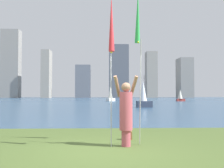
% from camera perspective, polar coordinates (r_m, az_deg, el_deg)
% --- Properties ---
extents(ground, '(120.00, 138.00, 0.12)m').
position_cam_1_polar(ground, '(57.94, -2.18, -3.59)').
color(ground, '#475B28').
extents(person, '(0.72, 0.53, 1.95)m').
position_cam_1_polar(person, '(7.57, 2.93, -5.69)').
color(person, '#B24C59').
rests_on(person, ground).
extents(kite_flag_left, '(0.16, 0.54, 4.17)m').
position_cam_1_polar(kite_flag_left, '(7.56, -0.12, 12.15)').
color(kite_flag_left, '#B2B2B7').
rests_on(kite_flag_left, ground).
extents(kite_flag_right, '(0.16, 0.88, 4.55)m').
position_cam_1_polar(kite_flag_right, '(8.44, 5.40, 13.25)').
color(kite_flag_right, '#B2B2B7').
rests_on(kite_flag_right, ground).
extents(bag, '(0.24, 0.16, 0.26)m').
position_cam_1_polar(bag, '(8.77, 3.40, -10.66)').
color(bag, brown).
rests_on(bag, ground).
extents(sailboat_1, '(1.71, 0.97, 3.53)m').
position_cam_1_polar(sailboat_1, '(29.85, 6.60, -2.52)').
color(sailboat_1, '#333D51').
rests_on(sailboat_1, ground).
extents(sailboat_5, '(1.92, 1.15, 3.73)m').
position_cam_1_polar(sailboat_5, '(56.92, 14.03, -2.30)').
color(sailboat_5, maroon).
rests_on(sailboat_5, ground).
extents(sailboat_7, '(1.93, 1.89, 4.29)m').
position_cam_1_polar(sailboat_7, '(55.98, -0.34, -2.27)').
color(sailboat_7, white).
rests_on(sailboat_7, ground).
extents(skyline_tower_0, '(6.94, 4.71, 26.67)m').
position_cam_1_polar(skyline_tower_0, '(114.79, -20.31, 3.97)').
color(skyline_tower_0, gray).
rests_on(skyline_tower_0, ground).
extents(skyline_tower_1, '(3.16, 6.40, 18.21)m').
position_cam_1_polar(skyline_tower_1, '(107.82, -13.50, 2.02)').
color(skyline_tower_1, gray).
rests_on(skyline_tower_1, ground).
extents(skyline_tower_2, '(5.81, 4.97, 12.83)m').
position_cam_1_polar(skyline_tower_2, '(108.25, -6.06, 0.53)').
color(skyline_tower_2, slate).
rests_on(skyline_tower_2, ground).
extents(skyline_tower_3, '(7.62, 3.97, 20.92)m').
position_cam_1_polar(skyline_tower_3, '(108.05, 1.43, 2.68)').
color(skyline_tower_3, '#565B66').
rests_on(skyline_tower_3, ground).
extents(skyline_tower_4, '(4.29, 5.45, 18.54)m').
position_cam_1_polar(skyline_tower_4, '(112.10, 8.17, 1.91)').
color(skyline_tower_4, gray).
rests_on(skyline_tower_4, ground).
extents(skyline_tower_5, '(5.36, 7.76, 16.18)m').
position_cam_1_polar(skyline_tower_5, '(116.59, 14.90, 1.23)').
color(skyline_tower_5, gray).
rests_on(skyline_tower_5, ground).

